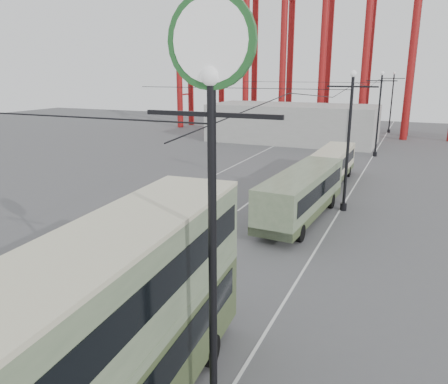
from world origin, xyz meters
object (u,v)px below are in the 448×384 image
at_px(lamp_post_near, 212,135).
at_px(single_decker_cream, 333,164).
at_px(pedestrian, 218,213).
at_px(double_decker_bus, 125,318).
at_px(single_decker_green, 302,193).

bearing_deg(lamp_post_near, single_decker_cream, 94.46).
height_order(lamp_post_near, pedestrian, lamp_post_near).
height_order(lamp_post_near, single_decker_cream, lamp_post_near).
xyz_separation_m(double_decker_bus, single_decker_green, (0.00, 18.48, -1.37)).
bearing_deg(single_decker_cream, pedestrian, -105.75).
distance_m(double_decker_bus, pedestrian, 15.83).
bearing_deg(pedestrian, single_decker_cream, -111.94).
height_order(lamp_post_near, single_decker_green, lamp_post_near).
bearing_deg(single_decker_green, lamp_post_near, -79.75).
bearing_deg(single_decker_cream, single_decker_green, -89.08).
bearing_deg(lamp_post_near, pedestrian, 114.13).
bearing_deg(lamp_post_near, single_decker_green, 96.99).
distance_m(lamp_post_near, pedestrian, 17.35).
xyz_separation_m(double_decker_bus, single_decker_cream, (-0.06, 29.50, -1.55)).
height_order(double_decker_bus, pedestrian, double_decker_bus).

